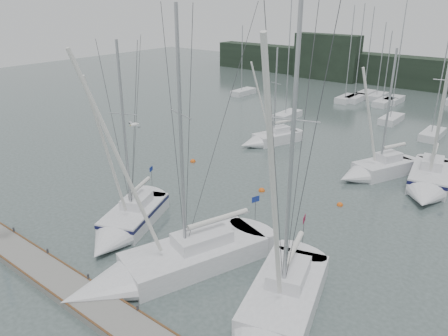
# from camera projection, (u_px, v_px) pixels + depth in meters

# --- Properties ---
(ground) EXTENTS (160.00, 160.00, 0.00)m
(ground) POSITION_uv_depth(u_px,v_px,m) (169.00, 265.00, 25.45)
(ground) COLOR #43524E
(ground) RESTS_ON ground
(dock) EXTENTS (24.00, 2.00, 0.40)m
(dock) POSITION_uv_depth(u_px,v_px,m) (97.00, 306.00, 21.75)
(dock) COLOR slate
(dock) RESTS_ON ground
(far_treeline) EXTENTS (90.00, 4.00, 5.00)m
(far_treeline) POSITION_uv_depth(u_px,v_px,m) (446.00, 76.00, 69.47)
(far_treeline) COLOR black
(far_treeline) RESTS_ON ground
(far_building_left) EXTENTS (12.00, 3.00, 8.00)m
(far_building_left) POSITION_uv_depth(u_px,v_px,m) (327.00, 57.00, 79.06)
(far_building_left) COLOR black
(far_building_left) RESTS_ON ground
(sailboat_near_left) EXTENTS (5.60, 8.45, 13.18)m
(sailboat_near_left) POSITION_uv_depth(u_px,v_px,m) (124.00, 225.00, 28.62)
(sailboat_near_left) COLOR silver
(sailboat_near_left) RESTS_ON ground
(sailboat_near_center) EXTENTS (6.94, 12.11, 15.53)m
(sailboat_near_center) POSITION_uv_depth(u_px,v_px,m) (153.00, 270.00, 24.02)
(sailboat_near_center) COLOR silver
(sailboat_near_center) RESTS_ON ground
(sailboat_near_right) EXTENTS (5.74, 10.16, 16.66)m
(sailboat_near_right) POSITION_uv_depth(u_px,v_px,m) (274.00, 322.00, 20.15)
(sailboat_near_right) COLOR silver
(sailboat_near_right) RESTS_ON ground
(sailboat_mid_b) EXTENTS (4.40, 7.17, 10.52)m
(sailboat_mid_b) POSITION_uv_depth(u_px,v_px,m) (266.00, 140.00, 45.57)
(sailboat_mid_b) COLOR silver
(sailboat_mid_b) RESTS_ON ground
(sailboat_mid_c) EXTENTS (5.16, 7.68, 11.52)m
(sailboat_mid_c) POSITION_uv_depth(u_px,v_px,m) (371.00, 171.00, 37.34)
(sailboat_mid_c) COLOR silver
(sailboat_mid_c) RESTS_ON ground
(sailboat_mid_d) EXTENTS (4.37, 9.01, 14.52)m
(sailboat_mid_d) POSITION_uv_depth(u_px,v_px,m) (428.00, 183.00, 34.65)
(sailboat_mid_d) COLOR silver
(sailboat_mid_d) RESTS_ON ground
(buoy_a) EXTENTS (0.53, 0.53, 0.53)m
(buoy_a) POSITION_uv_depth(u_px,v_px,m) (262.00, 191.00, 34.95)
(buoy_a) COLOR #D55512
(buoy_a) RESTS_ON ground
(buoy_b) EXTENTS (0.47, 0.47, 0.47)m
(buoy_b) POSITION_uv_depth(u_px,v_px,m) (340.00, 205.00, 32.58)
(buoy_b) COLOR #D55512
(buoy_b) RESTS_ON ground
(buoy_c) EXTENTS (0.53, 0.53, 0.53)m
(buoy_c) POSITION_uv_depth(u_px,v_px,m) (193.00, 162.00, 41.02)
(buoy_c) COLOR #D55512
(buoy_c) RESTS_ON ground
(seagull) EXTENTS (1.02, 0.48, 0.20)m
(seagull) POSITION_uv_depth(u_px,v_px,m) (134.00, 125.00, 23.27)
(seagull) COLOR white
(seagull) RESTS_ON ground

